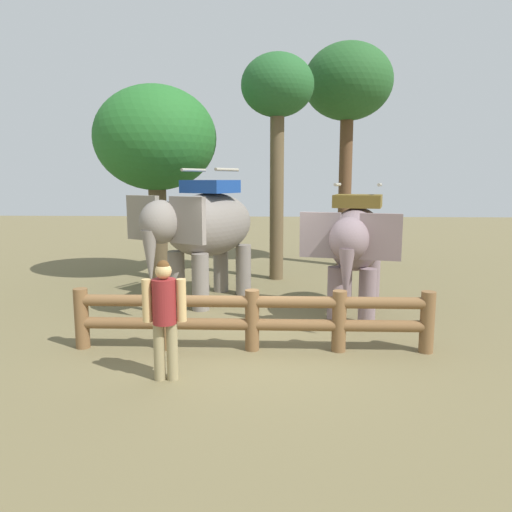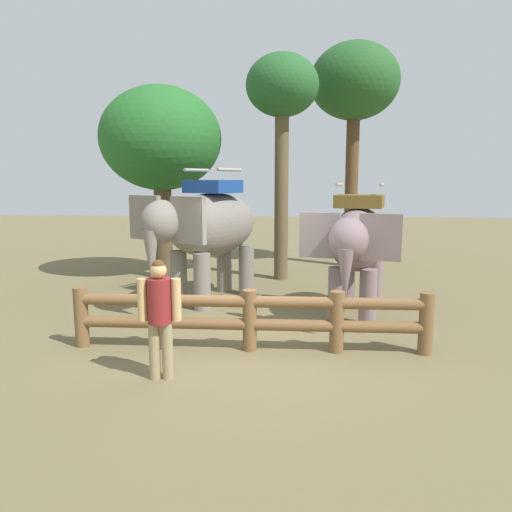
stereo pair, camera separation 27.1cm
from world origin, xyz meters
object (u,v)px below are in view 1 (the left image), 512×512
object	(u,v)px
elephant_center	(356,243)
tourist_woman_in_black	(165,312)
log_fence	(252,316)
tree_far_left	(348,87)
tree_far_right	(156,140)
tree_back_center	(277,96)
elephant_near_left	(205,228)

from	to	relation	value
elephant_center	tourist_woman_in_black	distance (m)	4.82
log_fence	elephant_center	size ratio (longest dim) A/B	1.82
tree_far_left	tree_far_right	size ratio (longest dim) A/B	1.31
elephant_center	tree_far_left	distance (m)	7.55
tree_far_right	tree_back_center	bearing A→B (deg)	0.39
elephant_center	tree_far_left	world-z (taller)	tree_far_left
elephant_center	tree_far_right	distance (m)	6.83
elephant_center	tree_far_left	size ratio (longest dim) A/B	0.47
log_fence	tourist_woman_in_black	distance (m)	1.81
tree_far_left	tourist_woman_in_black	bearing A→B (deg)	-111.55
log_fence	tree_far_left	distance (m)	10.27
tree_back_center	elephant_center	bearing A→B (deg)	-66.45
tourist_woman_in_black	tree_back_center	world-z (taller)	tree_back_center
elephant_center	tree_far_right	size ratio (longest dim) A/B	0.61
tourist_woman_in_black	tree_far_right	bearing A→B (deg)	104.43
tourist_woman_in_black	tree_far_left	size ratio (longest dim) A/B	0.25
elephant_center	tree_far_left	bearing A→B (deg)	84.56
tree_back_center	tourist_woman_in_black	bearing A→B (deg)	-102.10
tourist_woman_in_black	log_fence	bearing A→B (deg)	47.64
tree_back_center	tree_far_right	xyz separation A→B (m)	(-3.46, -0.02, -1.19)
log_fence	tourist_woman_in_black	bearing A→B (deg)	-132.36
tree_back_center	log_fence	bearing A→B (deg)	-93.69
tourist_woman_in_black	tree_back_center	xyz separation A→B (m)	(1.58, 7.35, 4.16)
tree_far_left	tree_far_right	xyz separation A→B (m)	(-5.72, -2.39, -1.85)
tree_far_left	tree_back_center	world-z (taller)	tree_far_left
tree_far_left	tree_far_right	world-z (taller)	tree_far_left
elephant_near_left	tourist_woman_in_black	bearing A→B (deg)	-88.78
elephant_near_left	tree_far_right	world-z (taller)	tree_far_right
elephant_center	tree_far_right	xyz separation A→B (m)	(-5.13, 3.81, 2.41)
log_fence	tree_far_left	bearing A→B (deg)	72.51
elephant_near_left	log_fence	bearing A→B (deg)	-68.36
log_fence	tree_back_center	size ratio (longest dim) A/B	0.97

